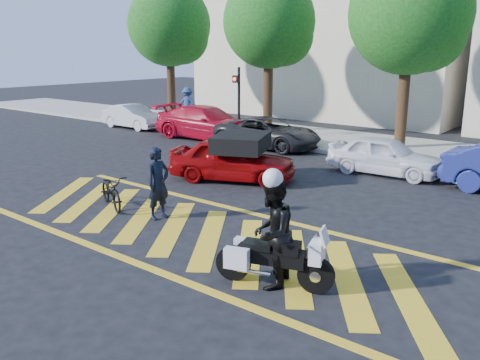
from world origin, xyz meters
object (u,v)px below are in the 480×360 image
Objects in this scene: officer_moto at (272,233)px; officer_bike at (158,183)px; parked_left at (206,123)px; parked_mid_right at (385,156)px; parked_mid_left at (268,133)px; parked_far_left at (133,116)px; bicycle at (111,191)px; red_convertible at (233,159)px; police_motorcycle at (272,258)px.

officer_bike is at bearing -125.02° from officer_moto.
parked_mid_right is at bearing -102.79° from parked_left.
parked_mid_left is 1.22× the size of parked_mid_right.
parked_far_left is (-11.64, 8.99, -0.27)m from officer_bike.
officer_bike is 1.68m from bicycle.
officer_bike is 0.48× the size of parked_mid_right.
red_convertible is at bearing 15.33° from officer_bike.
police_motorcycle is (4.20, -1.27, -0.37)m from officer_bike.
parked_far_left is (-15.83, 10.25, -0.36)m from officer_moto.
parked_mid_right is (2.46, 7.59, -0.25)m from officer_bike.
red_convertible is 7.59m from parked_left.
parked_far_left is at bearing 54.49° from officer_bike.
red_convertible is at bearing 116.29° from police_motorcycle.
red_convertible is at bearing -153.74° from officer_moto.
bicycle is at bearing 97.97° from officer_bike.
parked_left is at bearing 87.18° from parked_mid_left.
police_motorcycle is 0.40× the size of parked_left.
parked_far_left is (-10.03, 9.15, 0.16)m from bicycle.
red_convertible reaches higher than police_motorcycle.
parked_mid_left is at bearing -89.86° from parked_far_left.
bicycle is 13.58m from parked_far_left.
police_motorcycle is 7.30m from red_convertible.
officer_bike is 0.86× the size of police_motorcycle.
red_convertible is 1.06× the size of parked_mid_right.
bicycle is 9.29m from parked_mid_left.
parked_mid_right is (4.07, 7.75, 0.19)m from bicycle.
officer_bike is at bearing 169.94° from red_convertible.
parked_mid_left is at bearing 1.04° from red_convertible.
parked_left is 1.13× the size of parked_mid_left.
officer_moto is (4.19, -1.26, 0.09)m from officer_bike.
red_convertible is 1.07× the size of parked_far_left.
parked_mid_left is (-2.28, 5.05, -0.04)m from red_convertible.
parked_mid_left is at bearing -93.99° from parked_left.
parked_mid_left is (-1.59, 9.15, 0.19)m from bicycle.
bicycle is at bearing -172.95° from parked_mid_left.
parked_far_left is 8.44m from parked_mid_left.
parked_mid_right is at bearing -65.98° from red_convertible.
parked_mid_right is at bearing -4.88° from bicycle.
parked_left is (-4.98, 9.15, 0.30)m from bicycle.
officer_moto reaches higher than police_motorcycle.
parked_left is at bearing 25.02° from red_convertible.
officer_bike is at bearing -127.53° from parked_far_left.
parked_left is at bearing -151.82° from officer_moto.
parked_left is at bearing 38.39° from officer_bike.
officer_bike is 4.37m from officer_moto.
parked_far_left is at bearing 41.52° from red_convertible.
red_convertible is (0.69, 4.10, 0.22)m from bicycle.
parked_mid_left is at bearing 73.23° from parked_mid_right.
officer_bike is 9.54m from parked_mid_left.
officer_moto reaches higher than bicycle.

